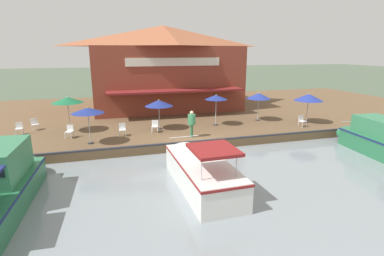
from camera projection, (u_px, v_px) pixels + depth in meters
The scene contains 20 objects.
ground_plane at pixel (195, 152), 18.99m from camera, with size 220.00×220.00×0.00m, color #4C5B47.
quay_deck at pixel (163, 114), 29.15m from camera, with size 22.00×56.00×0.60m, color brown.
quay_edge_fender at pixel (195, 141), 18.92m from camera, with size 0.20×50.40×0.10m, color #2D2D33.
waterfront_restaurant at pixel (164, 66), 30.33m from camera, with size 11.31×14.53×8.06m.
patio_umbrella_mid_patio_left at pixel (216, 97), 22.75m from camera, with size 1.71×1.71×2.41m.
patio_umbrella_far_corner at pixel (88, 111), 18.14m from camera, with size 1.95×1.95×2.32m.
patio_umbrella_back_row at pixel (159, 103), 21.67m from camera, with size 2.02×2.02×2.21m.
patio_umbrella_mid_patio_right at pixel (309, 97), 23.58m from camera, with size 2.22×2.22×2.37m.
patio_umbrella_by_entrance at pixel (259, 96), 24.43m from camera, with size 1.94×1.94×2.33m.
patio_umbrella_near_quay_edge at pixel (67, 100), 20.86m from camera, with size 2.15×2.15×2.54m.
cafe_chair_mid_patio at pixel (302, 120), 22.75m from camera, with size 0.50×0.50×0.85m.
cafe_chair_back_row_seat at pixel (35, 124), 21.78m from camera, with size 0.60×0.60×0.85m.
cafe_chair_under_first_umbrella at pixel (19, 128), 20.53m from camera, with size 0.47×0.47×0.85m.
cafe_chair_far_corner_seat at pixel (155, 126), 21.19m from camera, with size 0.55×0.55×0.85m.
cafe_chair_facing_river at pixel (70, 131), 19.79m from camera, with size 0.56×0.56×0.85m.
cafe_chair_beside_entrance at pixel (122, 129), 20.26m from camera, with size 0.45×0.45×0.85m.
person_mid_patio at pixel (192, 121), 19.82m from camera, with size 0.50×0.50×1.78m.
motorboat_outer_channel at pixel (198, 168), 14.24m from camera, with size 6.76×2.27×2.32m.
motorboat_nearest_quay at pixel (383, 141), 18.10m from camera, with size 7.90×3.00×2.25m.
tree_upstream_bank at pixel (193, 58), 33.46m from camera, with size 5.12×4.87×7.45m.
Camera 1 is at (17.25, -5.21, 6.17)m, focal length 28.00 mm.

